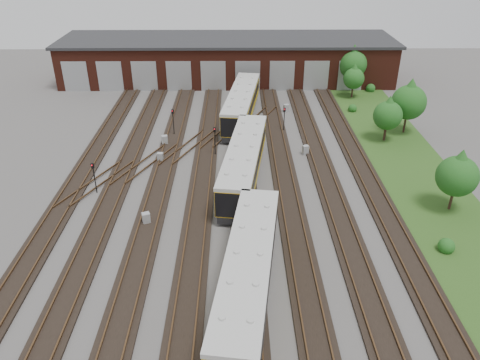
{
  "coord_description": "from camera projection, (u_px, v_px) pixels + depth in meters",
  "views": [
    {
      "loc": [
        1.24,
        -32.86,
        21.96
      ],
      "look_at": [
        1.59,
        3.12,
        2.0
      ],
      "focal_mm": 35.0,
      "sensor_mm": 36.0,
      "label": 1
    }
  ],
  "objects": [
    {
      "name": "relay_cabinet_3",
      "position": [
        286.0,
        108.0,
        61.19
      ],
      "size": [
        0.71,
        0.63,
        1.03
      ],
      "primitive_type": "cube",
      "rotation": [
        0.0,
        0.0,
        0.2
      ],
      "color": "#959799",
      "rests_on": "ground"
    },
    {
      "name": "relay_cabinet_2",
      "position": [
        160.0,
        157.0,
        48.56
      ],
      "size": [
        0.63,
        0.54,
        0.96
      ],
      "primitive_type": "cube",
      "rotation": [
        0.0,
        0.0,
        -0.11
      ],
      "color": "#959799",
      "rests_on": "ground"
    },
    {
      "name": "relay_cabinet_4",
      "position": [
        305.0,
        150.0,
        50.03
      ],
      "size": [
        0.73,
        0.66,
        1.01
      ],
      "primitive_type": "cube",
      "rotation": [
        0.0,
        0.0,
        0.29
      ],
      "color": "#959799",
      "rests_on": "ground"
    },
    {
      "name": "bush_1",
      "position": [
        353.0,
        107.0,
        61.32
      ],
      "size": [
        1.13,
        1.13,
        1.13
      ],
      "primitive_type": "sphere",
      "color": "#1A4A15",
      "rests_on": "ground"
    },
    {
      "name": "tree_3",
      "position": [
        388.0,
        112.0,
        51.78
      ],
      "size": [
        3.21,
        3.21,
        5.33
      ],
      "color": "#311F16",
      "rests_on": "ground"
    },
    {
      "name": "metro_train",
      "position": [
        244.0,
        162.0,
        44.14
      ],
      "size": [
        5.08,
        48.35,
        3.33
      ],
      "rotation": [
        0.0,
        0.0,
        -0.14
      ],
      "color": "black",
      "rests_on": "ground"
    },
    {
      "name": "tree_2",
      "position": [
        409.0,
        98.0,
        53.41
      ],
      "size": [
        3.97,
        3.97,
        6.58
      ],
      "color": "#311F16",
      "rests_on": "ground"
    },
    {
      "name": "signal_mast_0",
      "position": [
        94.0,
        174.0,
        42.23
      ],
      "size": [
        0.28,
        0.27,
        3.03
      ],
      "rotation": [
        0.0,
        0.0,
        -0.31
      ],
      "color": "black",
      "rests_on": "ground"
    },
    {
      "name": "maintenance_shed",
      "position": [
        227.0,
        59.0,
        72.78
      ],
      "size": [
        51.0,
        12.5,
        6.35
      ],
      "color": "#4F1E13",
      "rests_on": "ground"
    },
    {
      "name": "bush_0",
      "position": [
        447.0,
        244.0,
        35.24
      ],
      "size": [
        1.26,
        1.26,
        1.26
      ],
      "primitive_type": "sphere",
      "color": "#1A4A15",
      "rests_on": "ground"
    },
    {
      "name": "grass_verge",
      "position": [
        408.0,
        164.0,
        48.27
      ],
      "size": [
        8.0,
        55.0,
        0.05
      ],
      "primitive_type": "cube",
      "color": "#264717",
      "rests_on": "ground"
    },
    {
      "name": "tree_1",
      "position": [
        354.0,
        76.0,
        64.97
      ],
      "size": [
        2.9,
        2.9,
        4.81
      ],
      "color": "#311F16",
      "rests_on": "ground"
    },
    {
      "name": "signal_mast_2",
      "position": [
        215.0,
        138.0,
        48.98
      ],
      "size": [
        0.26,
        0.24,
        3.25
      ],
      "rotation": [
        0.0,
        0.0,
        -0.12
      ],
      "color": "black",
      "rests_on": "ground"
    },
    {
      "name": "ground",
      "position": [
        221.0,
        219.0,
        39.38
      ],
      "size": [
        120.0,
        120.0,
        0.0
      ],
      "primitive_type": "plane",
      "color": "#494644",
      "rests_on": "ground"
    },
    {
      "name": "relay_cabinet_1",
      "position": [
        165.0,
        140.0,
        52.18
      ],
      "size": [
        0.77,
        0.69,
        1.09
      ],
      "primitive_type": "cube",
      "rotation": [
        0.0,
        0.0,
        0.27
      ],
      "color": "#959799",
      "rests_on": "ground"
    },
    {
      "name": "signal_mast_3",
      "position": [
        284.0,
        116.0,
        54.85
      ],
      "size": [
        0.26,
        0.25,
        2.95
      ],
      "rotation": [
        0.0,
        0.0,
        -0.22
      ],
      "color": "black",
      "rests_on": "ground"
    },
    {
      "name": "signal_mast_1",
      "position": [
        173.0,
        119.0,
        53.73
      ],
      "size": [
        0.28,
        0.27,
        3.19
      ],
      "rotation": [
        0.0,
        0.0,
        -0.3
      ],
      "color": "black",
      "rests_on": "ground"
    },
    {
      "name": "bush_2",
      "position": [
        371.0,
        87.0,
        68.49
      ],
      "size": [
        1.35,
        1.35,
        1.35
      ],
      "primitive_type": "sphere",
      "color": "#1A4A15",
      "rests_on": "ground"
    },
    {
      "name": "tree_0",
      "position": [
        353.0,
        61.0,
        67.43
      ],
      "size": [
        4.03,
        4.03,
        6.69
      ],
      "color": "#311F16",
      "rests_on": "ground"
    },
    {
      "name": "track_network",
      "position": [
        220.0,
        214.0,
        39.84
      ],
      "size": [
        30.4,
        70.0,
        0.33
      ],
      "color": "black",
      "rests_on": "ground"
    },
    {
      "name": "relay_cabinet_0",
      "position": [
        146.0,
        219.0,
        38.48
      ],
      "size": [
        0.77,
        0.71,
        1.03
      ],
      "primitive_type": "cube",
      "rotation": [
        0.0,
        0.0,
        0.38
      ],
      "color": "#959799",
      "rests_on": "ground"
    },
    {
      "name": "tree_4",
      "position": [
        458.0,
        172.0,
        38.89
      ],
      "size": [
        3.47,
        3.47,
        5.76
      ],
      "color": "#311F16",
      "rests_on": "ground"
    }
  ]
}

